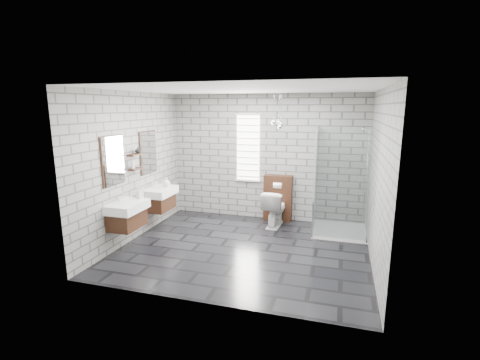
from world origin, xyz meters
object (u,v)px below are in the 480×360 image
at_px(vanity_right, 158,192).
at_px(shower_enclosure, 335,209).
at_px(cistern_panel, 278,198).
at_px(toilet, 275,208).
at_px(vanity_left, 125,208).

distance_m(vanity_right, shower_enclosure, 3.48).
bearing_deg(vanity_right, cistern_panel, 28.47).
relative_size(shower_enclosure, toilet, 2.71).
xyz_separation_m(vanity_left, cistern_panel, (2.20, 2.30, -0.26)).
xyz_separation_m(vanity_left, toilet, (2.20, 1.95, -0.38)).
relative_size(cistern_panel, toilet, 1.33).
xyz_separation_m(vanity_left, vanity_right, (0.00, 1.11, 0.00)).
height_order(vanity_right, toilet, vanity_right).
bearing_deg(cistern_panel, shower_enclosure, -23.18).
relative_size(vanity_left, cistern_panel, 1.57).
distance_m(vanity_left, toilet, 2.96).
bearing_deg(toilet, cistern_panel, -85.59).
height_order(vanity_left, cistern_panel, vanity_left).
height_order(vanity_right, shower_enclosure, shower_enclosure).
distance_m(vanity_left, vanity_right, 1.11).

